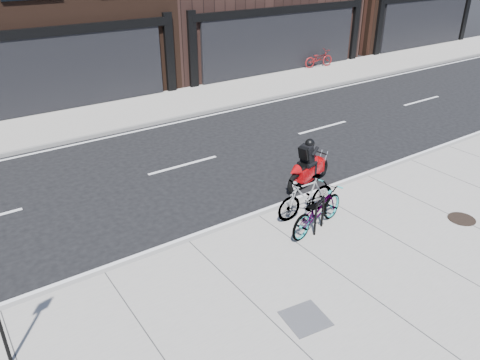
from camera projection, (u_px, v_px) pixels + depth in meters
ground at (217, 190)px, 13.26m from camera, size 120.00×120.00×0.00m
sidewalk_near at (347, 281)px, 9.55m from camera, size 60.00×6.00×0.13m
sidewalk_far at (116, 115)px, 18.93m from camera, size 60.00×3.50×0.13m
bike_rack at (319, 213)px, 10.92m from camera, size 0.45×0.23×0.82m
bicycle_front at (317, 210)px, 11.00m from camera, size 2.04×1.12×1.02m
bicycle_rear at (306, 196)px, 11.55m from camera, size 1.75×0.54×1.05m
motorcycle at (311, 165)px, 13.32m from camera, size 1.92×0.72×1.45m
bicycle_far at (319, 58)px, 25.83m from camera, size 1.84×0.83×0.93m
manhole_cover at (462, 219)px, 11.58m from camera, size 0.82×0.82×0.02m
utility_grate at (305, 318)px, 8.50m from camera, size 0.84×0.84×0.02m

